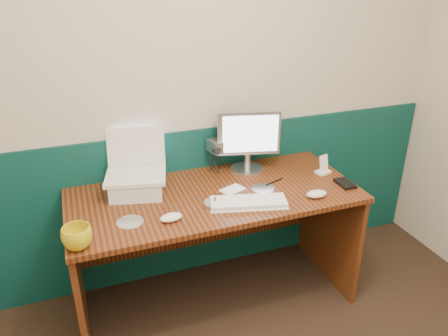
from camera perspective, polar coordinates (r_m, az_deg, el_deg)
name	(u,v)px	position (r m, az deg, el deg)	size (l,w,h in m)	color
back_wall	(177,90)	(2.55, -6.11, 10.09)	(3.50, 0.04, 2.50)	beige
wainscot	(183,205)	(2.82, -5.36, -4.84)	(3.48, 0.02, 1.00)	#073334
desk	(215,249)	(2.62, -1.14, -10.54)	(1.60, 0.70, 0.75)	#3C170B
laptop_riser	(137,186)	(2.45, -11.34, -2.29)	(0.28, 0.24, 0.10)	silver
laptop	(134,155)	(2.37, -11.70, 1.62)	(0.32, 0.25, 0.27)	silver
monitor	(248,142)	(2.62, 3.12, 3.40)	(0.37, 0.11, 0.37)	silver
keyboard	(248,203)	(2.31, 3.20, -4.58)	(0.40, 0.13, 0.02)	white
mouse_right	(317,194)	(2.43, 11.99, -3.33)	(0.12, 0.07, 0.04)	silver
mouse_left	(171,217)	(2.18, -6.91, -6.42)	(0.11, 0.07, 0.04)	white
mug	(77,237)	(2.06, -18.64, -8.60)	(0.13, 0.13, 0.11)	gold
camcorder	(216,157)	(2.64, -1.09, 1.40)	(0.08, 0.12, 0.19)	#A2A3A7
cd_spindle	(215,204)	(2.30, -1.18, -4.70)	(0.12, 0.12, 0.02)	silver
cd_loose_a	(130,222)	(2.21, -12.18, -6.89)	(0.13, 0.13, 0.00)	silver
cd_loose_b	(263,188)	(2.48, 5.10, -2.67)	(0.13, 0.13, 0.00)	silver
pen	(274,182)	(2.56, 6.60, -1.77)	(0.01, 0.01, 0.14)	black
papers	(233,190)	(2.46, 1.14, -2.84)	(0.13, 0.09, 0.00)	white
dock	(323,172)	(2.72, 12.79, -0.49)	(0.08, 0.06, 0.02)	white
music_player	(324,163)	(2.70, 12.90, 0.62)	(0.06, 0.01, 0.10)	white
pda	(345,183)	(2.61, 15.54, -1.95)	(0.08, 0.13, 0.02)	black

